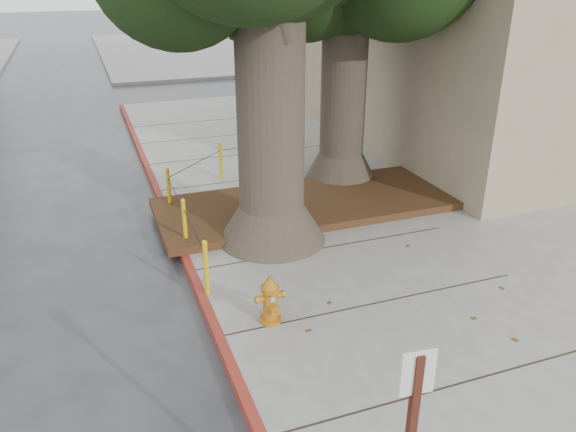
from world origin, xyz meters
The scene contains 9 objects.
ground centered at (0.00, 0.00, 0.00)m, with size 140.00×140.00×0.00m, color #28282B.
sidewalk_main centered at (6.00, 2.50, 0.07)m, with size 16.00×26.00×0.15m, color slate.
sidewalk_far centered at (6.00, 30.00, 0.07)m, with size 16.00×20.00×0.15m, color slate.
curb_red centered at (-2.00, 2.50, 0.07)m, with size 0.14×26.00×0.16m, color maroon.
planter_bed centered at (0.90, 3.90, 0.23)m, with size 6.40×2.60×0.16m, color black.
bollard_ring centered at (-0.87, 4.38, 0.66)m, with size 3.79×5.39×0.95m.
fire_hydrant centered at (-1.20, 0.11, 0.52)m, with size 0.40×0.36×0.77m.
car_silver centered at (6.92, 18.22, 0.61)m, with size 1.43×3.56×1.21m, color #B8B8BD.
car_red centered at (11.32, 17.71, 0.56)m, with size 1.18×3.39×1.12m, color maroon.
Camera 1 is at (-3.35, -6.48, 4.95)m, focal length 35.00 mm.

